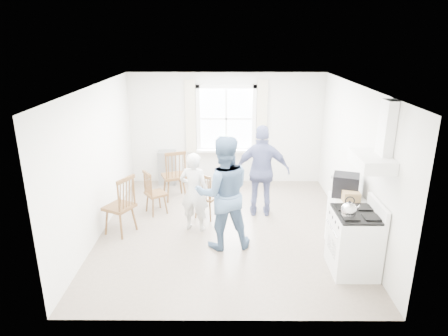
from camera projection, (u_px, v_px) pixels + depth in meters
room_shell at (226, 161)px, 6.97m from camera, size 4.62×5.12×2.64m
window_assembly at (226, 123)px, 9.23m from camera, size 1.88×0.24×1.70m
range_hood at (377, 150)px, 5.49m from camera, size 0.45×0.76×0.94m
shelf_unit at (167, 168)px, 9.47m from camera, size 0.40×0.30×0.80m
gas_stove at (354, 241)px, 5.94m from camera, size 0.68×0.76×1.12m
kettle at (349, 210)px, 5.65m from camera, size 0.22×0.22×0.31m
low_cabinet at (345, 222)px, 6.61m from camera, size 0.50×0.55×0.90m
stereo_stack at (346, 185)px, 6.49m from camera, size 0.50×0.47×0.36m
cardboard_box at (351, 197)px, 6.28m from camera, size 0.26×0.19×0.16m
windsor_chair_a at (175, 170)px, 8.43m from camera, size 0.60×0.60×1.11m
windsor_chair_b at (204, 191)px, 7.60m from camera, size 0.53×0.52×0.93m
windsor_chair_c at (124, 199)px, 6.98m from camera, size 0.61×0.62×1.10m
person_left at (194, 192)px, 7.13m from camera, size 0.66×0.66×1.47m
person_mid at (223, 193)px, 6.49m from camera, size 1.06×1.06×1.91m
person_right at (262, 171)px, 7.68m from camera, size 1.12×1.12×1.80m
potted_plant at (224, 143)px, 9.30m from camera, size 0.22×0.22×0.31m
windsor_chair_d at (151, 188)px, 7.81m from camera, size 0.51×0.52×0.89m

